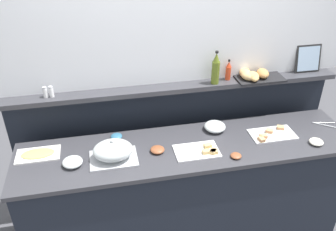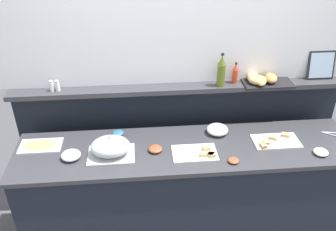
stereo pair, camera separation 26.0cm
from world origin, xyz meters
TOP-DOWN VIEW (x-y plane):
  - ground_plane at (0.00, 0.60)m, footprint 12.00×12.00m
  - buffet_counter at (0.00, 0.00)m, footprint 2.60×0.61m
  - back_ledge_unit at (0.00, 0.48)m, footprint 2.75×0.22m
  - sandwich_platter_rear at (0.06, -0.09)m, footprint 0.33×0.21m
  - sandwich_platter_side at (0.68, 0.01)m, footprint 0.36×0.20m
  - cold_cuts_platter at (-1.11, 0.12)m, footprint 0.31×0.18m
  - serving_cloche at (-0.57, -0.04)m, footprint 0.34×0.24m
  - glass_bowl_large at (0.26, 0.17)m, footprint 0.17×0.17m
  - glass_bowl_medium at (-0.86, -0.05)m, footprint 0.14×0.14m
  - condiment_bowl_red at (-0.53, 0.22)m, footprint 0.09×0.09m
  - condiment_bowl_cream at (-0.25, -0.02)m, footprint 0.11×0.11m
  - condiment_bowl_teal at (0.96, -0.17)m, footprint 0.11×0.11m
  - condiment_bowl_dark at (0.30, -0.20)m, footprint 0.08×0.08m
  - serving_tongs at (1.18, 0.07)m, footprint 0.18×0.12m
  - olive_oil_bottle at (0.31, 0.38)m, footprint 0.06×0.06m
  - hot_sauce_bottle at (0.43, 0.42)m, footprint 0.04×0.04m
  - salt_shaker at (-1.02, 0.40)m, footprint 0.03×0.03m
  - pepper_shaker at (-0.98, 0.40)m, footprint 0.03×0.03m
  - bread_basket at (0.64, 0.39)m, footprint 0.40×0.31m
  - framed_picture at (1.16, 0.44)m, footprint 0.23×0.06m

SIDE VIEW (x-z plane):
  - ground_plane at x=0.00m, z-range 0.00..0.00m
  - buffet_counter at x=0.00m, z-range 0.00..0.93m
  - back_ledge_unit at x=0.00m, z-range 0.03..1.28m
  - serving_tongs at x=1.18m, z-range 0.92..0.94m
  - cold_cuts_platter at x=-1.11m, z-range 0.92..0.94m
  - sandwich_platter_side at x=0.68m, z-range 0.92..0.95m
  - sandwich_platter_rear at x=0.06m, z-range 0.92..0.95m
  - condiment_bowl_dark at x=0.30m, z-range 0.92..0.95m
  - condiment_bowl_red at x=-0.53m, z-range 0.92..0.96m
  - condiment_bowl_cream at x=-0.25m, z-range 0.92..0.96m
  - condiment_bowl_teal at x=0.96m, z-range 0.92..0.96m
  - glass_bowl_medium at x=-0.86m, z-range 0.92..0.98m
  - glass_bowl_large at x=0.26m, z-range 0.92..0.99m
  - serving_cloche at x=-0.57m, z-range 0.91..1.08m
  - bread_basket at x=0.64m, z-range 1.24..1.32m
  - salt_shaker at x=-1.02m, z-range 1.24..1.33m
  - pepper_shaker at x=-0.98m, z-range 1.24..1.33m
  - hot_sauce_bottle at x=0.43m, z-range 1.23..1.41m
  - framed_picture at x=1.16m, z-range 1.24..1.48m
  - olive_oil_bottle at x=0.31m, z-range 1.23..1.51m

